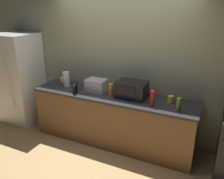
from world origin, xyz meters
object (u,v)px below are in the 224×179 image
Objects in this scene: bottle_dish_soap at (111,90)px; microwave at (132,90)px; bottle_olive_oil at (178,104)px; mug_yellow at (171,99)px; bottle_hot_sauce at (152,98)px; toaster_oven at (96,85)px; refrigerator at (20,79)px; mug_white at (62,80)px; paper_towel_roll at (66,79)px; cordless_phone at (75,89)px.

microwave is at bearing 10.63° from bottle_dish_soap.
bottle_olive_oil is 0.31m from mug_yellow.
bottle_hot_sauce is at bearing -9.33° from bottle_dish_soap.
bottle_olive_oil is (0.78, -0.19, -0.03)m from microwave.
bottle_dish_soap is at bearing -13.54° from toaster_oven.
refrigerator is at bearing -177.99° from toaster_oven.
mug_white is at bearing 174.09° from microwave.
bottle_hot_sauce is (-0.38, 0.00, 0.02)m from bottle_olive_oil.
paper_towel_roll is at bearing 175.98° from bottle_dish_soap.
bottle_olive_oil is (3.16, -0.14, 0.10)m from refrigerator.
bottle_dish_soap is at bearing 170.67° from bottle_hot_sauce.
microwave is at bearing 155.15° from bottle_hot_sauce.
cordless_phone reaches higher than mug_white.
refrigerator is 17.19× the size of mug_yellow.
cordless_phone is (1.44, -0.19, 0.07)m from refrigerator.
toaster_oven is 0.37m from cordless_phone.
mug_white is at bearing 132.99° from cordless_phone.
refrigerator is 3.16m from bottle_olive_oil.
cordless_phone is (-0.28, -0.25, -0.03)m from toaster_oven.
toaster_oven reaches higher than mug_white.
bottle_olive_oil is (1.71, 0.05, 0.03)m from cordless_phone.
mug_white is (-1.48, 0.15, -0.09)m from microwave.
mug_white is (-0.21, 0.15, -0.09)m from paper_towel_roll.
bottle_hot_sauce is at bearing -24.85° from microwave.
mug_yellow is (0.62, 0.07, -0.08)m from microwave.
paper_towel_roll is (-0.62, -0.01, 0.03)m from toaster_oven.
microwave is 0.63m from mug_yellow.
bottle_hot_sauce is at bearing -10.60° from toaster_oven.
bottle_hot_sauce reaches higher than bottle_olive_oil.
toaster_oven is at bearing 30.14° from cordless_phone.
mug_yellow is (1.27, 0.06, -0.05)m from toaster_oven.
cordless_phone is 0.60× the size of bottle_hot_sauce.
cordless_phone is at bearing -138.01° from toaster_oven.
refrigerator is 7.17× the size of bottle_hot_sauce.
toaster_oven is 1.26× the size of paper_towel_roll.
mug_white is (-2.27, 0.34, -0.06)m from bottle_olive_oil.
mug_yellow is at bearing 8.07° from bottle_dish_soap.
refrigerator is 0.91m from mug_white.
mug_yellow is at bearing 2.30° from refrigerator.
bottle_olive_oil is 0.38m from bottle_hot_sauce.
cordless_phone is at bearing -168.76° from mug_yellow.
microwave is 1.50m from mug_white.
paper_towel_roll is at bearing -36.44° from mug_white.
bottle_dish_soap is at bearing -0.44° from refrigerator.
microwave is 0.66m from toaster_oven.
refrigerator reaches higher than cordless_phone.
paper_towel_roll reaches higher than toaster_oven.
toaster_oven is 1.35× the size of bottle_hot_sauce.
mug_white is (-0.83, 0.14, -0.06)m from toaster_oven.
paper_towel_roll reaches higher than bottle_dish_soap.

